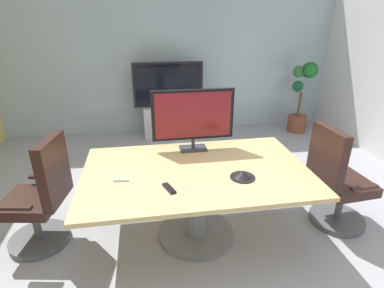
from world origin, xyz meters
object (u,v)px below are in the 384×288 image
tv_monitor (193,116)px  potted_plant (302,95)px  conference_table (196,186)px  remote_control (169,188)px  office_chair_left (42,202)px  conference_phone (243,174)px  wall_display_unit (169,112)px  office_chair_right (336,186)px

tv_monitor → potted_plant: 3.19m
conference_table → tv_monitor: tv_monitor is taller
conference_table → remote_control: size_ratio=12.12×
conference_table → office_chair_left: 1.44m
potted_plant → conference_phone: potted_plant is taller
remote_control → office_chair_left: bearing=139.3°
wall_display_unit → conference_phone: 3.02m
potted_plant → office_chair_right: bearing=-110.2°
conference_table → office_chair_left: bearing=175.2°
conference_table → remote_control: 0.45m
office_chair_left → remote_control: office_chair_left is taller
remote_control → conference_table: bearing=26.0°
office_chair_right → wall_display_unit: (-1.44, 2.82, -0.01)m
conference_table → tv_monitor: 0.71m
office_chair_right → wall_display_unit: bearing=22.4°
office_chair_right → wall_display_unit: size_ratio=0.83×
office_chair_right → conference_phone: bearing=94.1°
potted_plant → remote_control: (-2.67, -2.88, 0.06)m
office_chair_right → remote_control: (-1.71, -0.25, 0.29)m
office_chair_right → tv_monitor: tv_monitor is taller
potted_plant → remote_control: potted_plant is taller
conference_phone → remote_control: size_ratio=1.29×
wall_display_unit → potted_plant: 2.42m
office_chair_left → potted_plant: bearing=132.8°
wall_display_unit → conference_table: bearing=-89.8°
conference_table → tv_monitor: (0.05, 0.47, 0.53)m
tv_monitor → wall_display_unit: tv_monitor is taller
wall_display_unit → potted_plant: wall_display_unit is taller
office_chair_left → tv_monitor: tv_monitor is taller
office_chair_right → tv_monitor: 1.61m
office_chair_left → potted_plant: size_ratio=0.86×
tv_monitor → remote_control: 0.90m
conference_table → remote_control: remote_control is taller
conference_phone → wall_display_unit: bearing=97.3°
conference_phone → remote_control: conference_phone is taller
wall_display_unit → potted_plant: (2.40, -0.19, 0.24)m
potted_plant → conference_phone: 3.45m
wall_display_unit → conference_phone: size_ratio=5.95×
wall_display_unit → office_chair_left: bearing=-118.2°
tv_monitor → conference_phone: (0.33, -0.67, -0.33)m
tv_monitor → wall_display_unit: bearing=91.3°
wall_display_unit → tv_monitor: bearing=-88.7°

